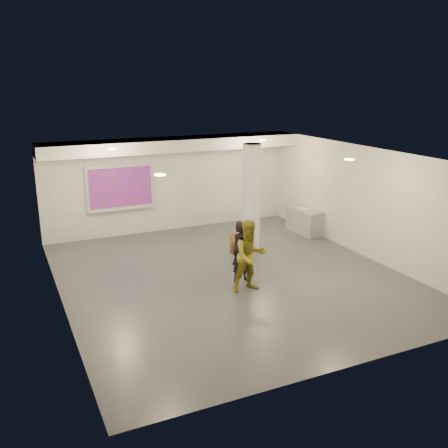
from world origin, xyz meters
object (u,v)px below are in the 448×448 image
column (251,197)px  credenza (305,221)px  projection_screen (121,188)px  man (250,256)px  woman (242,252)px

column → credenza: column is taller
column → credenza: (2.22, 0.55, -1.11)m
projection_screen → credenza: projection_screen is taller
credenza → column: bearing=-168.7°
credenza → man: 4.95m
woman → man: (-0.07, -0.56, 0.09)m
woman → column: bearing=48.8°
credenza → woman: 4.53m
woman → credenza: bearing=28.4°
credenza → man: (-3.68, -3.28, 0.45)m
column → woman: column is taller
projection_screen → man: (1.64, -5.38, -0.69)m
credenza → woman: size_ratio=0.90×
man → credenza: bearing=41.9°
column → man: (-1.46, -2.73, -0.66)m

